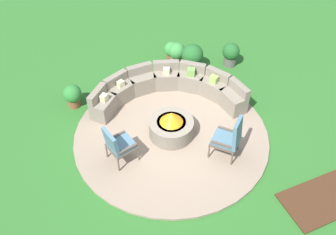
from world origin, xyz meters
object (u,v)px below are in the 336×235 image
object	(u,v)px
lounge_chair_front_right	(230,138)
potted_plant_5	(177,53)
fire_pit	(171,126)
curved_stone_bench	(167,88)
potted_plant_0	(192,57)
potted_plant_2	(172,51)
lounge_chair_front_left	(118,144)
potted_plant_1	(231,53)
potted_plant_4	(73,95)

from	to	relation	value
lounge_chair_front_right	potted_plant_5	size ratio (longest dim) A/B	1.57
fire_pit	curved_stone_bench	xyz separation A→B (m)	(0.47, 1.32, 0.04)
potted_plant_0	potted_plant_2	size ratio (longest dim) A/B	1.33
fire_pit	potted_plant_0	xyz separation A→B (m)	(1.65, 2.21, 0.14)
lounge_chair_front_left	potted_plant_1	bearing A→B (deg)	104.81
curved_stone_bench	potted_plant_0	world-z (taller)	potted_plant_0
potted_plant_1	potted_plant_4	distance (m)	4.71
potted_plant_0	potted_plant_2	world-z (taller)	potted_plant_0
potted_plant_5	fire_pit	bearing A→B (deg)	-117.08
curved_stone_bench	potted_plant_5	bearing A→B (deg)	56.54
potted_plant_5	potted_plant_1	bearing A→B (deg)	-25.38
lounge_chair_front_left	potted_plant_0	distance (m)	3.94
lounge_chair_front_right	potted_plant_0	bearing A→B (deg)	35.34
lounge_chair_front_right	curved_stone_bench	bearing A→B (deg)	58.08
fire_pit	potted_plant_4	world-z (taller)	fire_pit
curved_stone_bench	potted_plant_2	bearing A→B (deg)	62.32
potted_plant_5	lounge_chair_front_left	bearing A→B (deg)	-133.22
curved_stone_bench	potted_plant_0	size ratio (longest dim) A/B	4.41
lounge_chair_front_left	curved_stone_bench	bearing A→B (deg)	116.79
potted_plant_4	lounge_chair_front_left	bearing A→B (deg)	-78.05
lounge_chair_front_right	fire_pit	bearing A→B (deg)	87.42
fire_pit	curved_stone_bench	distance (m)	1.41
potted_plant_1	potted_plant_2	bearing A→B (deg)	149.98
lounge_chair_front_left	lounge_chair_front_right	distance (m)	2.48
lounge_chair_front_left	potted_plant_5	size ratio (longest dim) A/B	1.41
curved_stone_bench	potted_plant_4	xyz separation A→B (m)	(-2.38, 0.74, -0.02)
fire_pit	potted_plant_1	xyz separation A→B (m)	(2.81, 2.00, 0.07)
curved_stone_bench	lounge_chair_front_right	world-z (taller)	lounge_chair_front_right
potted_plant_2	lounge_chair_front_right	bearing A→B (deg)	-95.20
potted_plant_1	potted_plant_5	world-z (taller)	potted_plant_1
potted_plant_0	potted_plant_5	bearing A→B (deg)	120.03
lounge_chair_front_left	lounge_chair_front_right	size ratio (longest dim) A/B	0.90
potted_plant_2	lounge_chair_front_left	bearing A→B (deg)	-130.54
potted_plant_4	lounge_chair_front_right	bearing A→B (deg)	-48.27
lounge_chair_front_right	potted_plant_5	world-z (taller)	lounge_chair_front_right
potted_plant_2	potted_plant_5	world-z (taller)	potted_plant_5
lounge_chair_front_left	potted_plant_2	size ratio (longest dim) A/B	1.55
potted_plant_1	lounge_chair_front_left	bearing A→B (deg)	-151.61
fire_pit	potted_plant_2	xyz separation A→B (m)	(1.29, 2.88, 0.02)
potted_plant_0	potted_plant_1	size ratio (longest dim) A/B	1.18
fire_pit	potted_plant_2	bearing A→B (deg)	65.87
potted_plant_2	potted_plant_4	bearing A→B (deg)	-165.67
lounge_chair_front_left	potted_plant_0	bearing A→B (deg)	115.58
lounge_chair_front_left	potted_plant_2	world-z (taller)	lounge_chair_front_left
potted_plant_0	potted_plant_2	xyz separation A→B (m)	(-0.36, 0.67, -0.12)
fire_pit	lounge_chair_front_left	distance (m)	1.46
curved_stone_bench	potted_plant_1	world-z (taller)	curved_stone_bench
fire_pit	lounge_chair_front_left	world-z (taller)	lounge_chair_front_left
potted_plant_1	potted_plant_5	xyz separation A→B (m)	(-1.44, 0.68, -0.01)
curved_stone_bench	lounge_chair_front_left	world-z (taller)	lounge_chair_front_left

